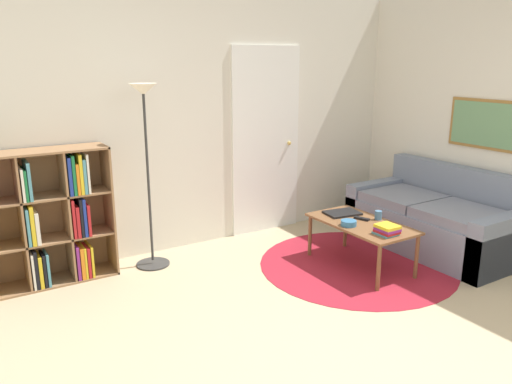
% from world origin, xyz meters
% --- Properties ---
extents(ground_plane, '(14.00, 14.00, 0.00)m').
position_xyz_m(ground_plane, '(0.00, 0.00, 0.00)').
color(ground_plane, tan).
extents(wall_back, '(7.75, 0.11, 2.60)m').
position_xyz_m(wall_back, '(0.03, 2.78, 1.29)').
color(wall_back, silver).
rests_on(wall_back, ground_plane).
extents(wall_right, '(0.08, 5.76, 2.60)m').
position_xyz_m(wall_right, '(2.40, 1.38, 1.30)').
color(wall_right, silver).
rests_on(wall_right, ground_plane).
extents(rug, '(1.84, 1.84, 0.01)m').
position_xyz_m(rug, '(0.94, 1.42, 0.00)').
color(rug, maroon).
rests_on(rug, ground_plane).
extents(bookshelf, '(1.12, 0.34, 1.17)m').
position_xyz_m(bookshelf, '(-1.62, 2.58, 0.58)').
color(bookshelf, '#936B47').
rests_on(bookshelf, ground_plane).
extents(floor_lamp, '(0.31, 0.31, 1.70)m').
position_xyz_m(floor_lamp, '(-0.71, 2.45, 1.27)').
color(floor_lamp, '#333333').
rests_on(floor_lamp, ground_plane).
extents(couch, '(0.89, 1.70, 0.82)m').
position_xyz_m(couch, '(1.98, 1.35, 0.28)').
color(couch, gray).
rests_on(couch, ground_plane).
extents(coffee_table, '(0.55, 1.01, 0.44)m').
position_xyz_m(coffee_table, '(0.94, 1.39, 0.39)').
color(coffee_table, brown).
rests_on(coffee_table, ground_plane).
extents(laptop, '(0.36, 0.28, 0.02)m').
position_xyz_m(laptop, '(0.96, 1.68, 0.45)').
color(laptop, black).
rests_on(laptop, coffee_table).
extents(bowl, '(0.14, 0.14, 0.05)m').
position_xyz_m(bowl, '(0.77, 1.38, 0.46)').
color(bowl, teal).
rests_on(bowl, coffee_table).
extents(book_stack_on_table, '(0.17, 0.19, 0.09)m').
position_xyz_m(book_stack_on_table, '(0.89, 1.03, 0.48)').
color(book_stack_on_table, teal).
rests_on(book_stack_on_table, coffee_table).
extents(cup, '(0.06, 0.06, 0.09)m').
position_xyz_m(cup, '(1.13, 1.37, 0.48)').
color(cup, teal).
rests_on(cup, coffee_table).
extents(remote, '(0.09, 0.16, 0.02)m').
position_xyz_m(remote, '(1.00, 1.45, 0.45)').
color(remote, black).
rests_on(remote, coffee_table).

